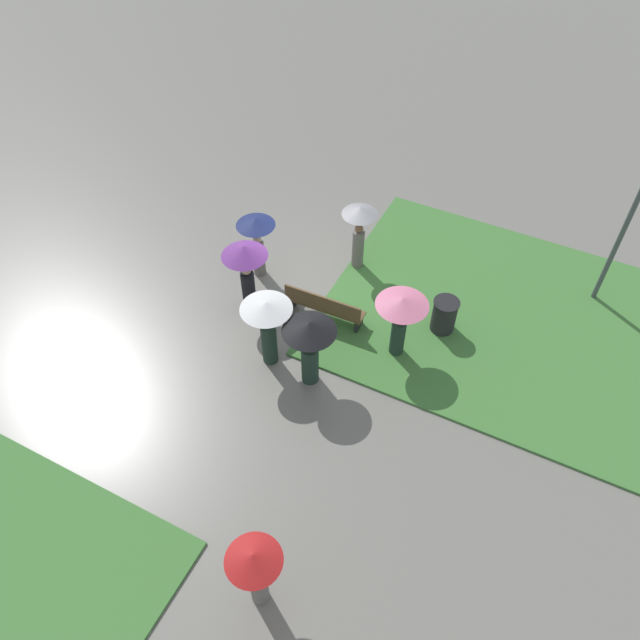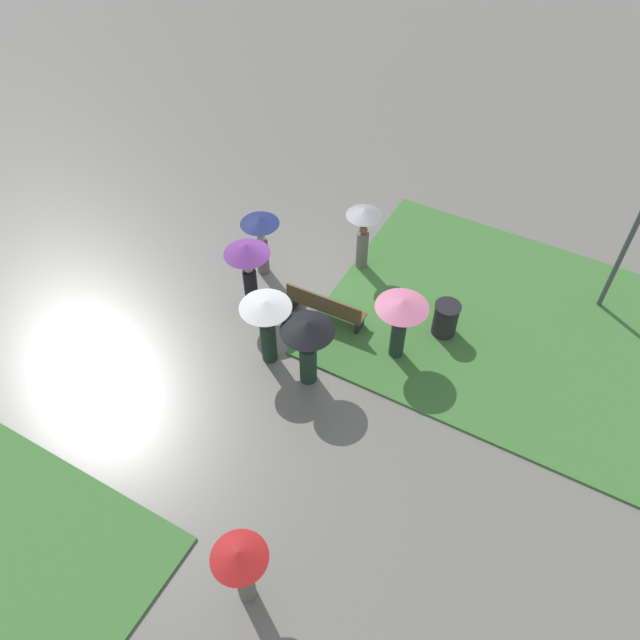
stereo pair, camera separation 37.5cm
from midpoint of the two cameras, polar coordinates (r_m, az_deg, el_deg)
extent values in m
plane|color=slate|center=(16.12, -0.90, 3.29)|extent=(90.00, 90.00, 0.00)
cube|color=#427A38|center=(15.80, 18.01, -0.69)|extent=(9.72, 6.76, 0.06)
cube|color=brown|center=(14.98, -0.23, 1.30)|extent=(1.97, 0.48, 0.05)
cube|color=brown|center=(14.69, -0.53, 1.52)|extent=(1.96, 0.11, 0.45)
cube|color=#232326|center=(14.91, 2.84, -0.34)|extent=(0.09, 0.38, 0.40)
cube|color=#232326|center=(15.43, -3.19, 1.72)|extent=(0.09, 0.38, 0.40)
cylinder|color=#474C51|center=(15.78, 25.41, 7.45)|extent=(0.12, 0.12, 4.40)
cylinder|color=#232326|center=(14.95, 10.56, 0.30)|extent=(0.57, 0.57, 0.92)
cylinder|color=black|center=(14.61, 10.81, 1.56)|extent=(0.62, 0.62, 0.03)
cylinder|color=#1E3328|center=(13.69, -1.71, -4.05)|extent=(0.42, 0.42, 1.04)
sphere|color=#997051|center=(13.20, -1.77, -2.34)|extent=(0.22, 0.22, 0.22)
cylinder|color=#4C4C4F|center=(12.98, -1.80, -1.52)|extent=(0.02, 0.02, 0.35)
cone|color=black|center=(12.75, -1.83, -0.64)|extent=(1.17, 1.17, 0.25)
cylinder|color=slate|center=(16.26, 2.82, 6.46)|extent=(0.42, 0.42, 1.16)
sphere|color=brown|center=(15.82, 2.91, 8.33)|extent=(0.21, 0.21, 0.21)
cylinder|color=#4C4C4F|center=(15.64, 2.95, 9.13)|extent=(0.02, 0.02, 0.35)
cone|color=gray|center=(15.47, 2.99, 9.94)|extent=(0.91, 0.91, 0.20)
cylinder|color=slate|center=(16.19, -6.28, 5.66)|extent=(0.40, 0.40, 1.03)
sphere|color=tan|center=(15.78, -6.46, 7.33)|extent=(0.21, 0.21, 0.21)
cylinder|color=#4C4C4F|center=(15.61, -6.55, 8.11)|extent=(0.02, 0.02, 0.35)
cone|color=navy|center=(15.44, -6.64, 8.89)|extent=(0.97, 0.97, 0.19)
cylinder|color=black|center=(15.27, -7.23, 2.67)|extent=(0.40, 0.40, 1.13)
sphere|color=tan|center=(14.81, -7.47, 4.52)|extent=(0.22, 0.22, 0.22)
cylinder|color=#4C4C4F|center=(14.62, -7.58, 5.35)|extent=(0.02, 0.02, 0.35)
cone|color=#703389|center=(14.41, -7.70, 6.27)|extent=(1.09, 1.09, 0.28)
cylinder|color=#1E3328|center=(14.26, 6.36, -1.60)|extent=(0.47, 0.47, 1.05)
sphere|color=beige|center=(13.80, 6.57, 0.09)|extent=(0.19, 0.19, 0.19)
cylinder|color=#4C4C4F|center=(13.60, 6.67, 0.87)|extent=(0.02, 0.02, 0.35)
cone|color=pink|center=(13.40, 6.77, 1.67)|extent=(1.17, 1.17, 0.20)
cylinder|color=#1E3328|center=(14.06, -5.42, -2.13)|extent=(0.50, 0.50, 1.14)
sphere|color=beige|center=(13.56, -5.62, -0.29)|extent=(0.20, 0.20, 0.20)
cylinder|color=#4C4C4F|center=(13.36, -5.70, 0.50)|extent=(0.02, 0.02, 0.35)
cone|color=white|center=(13.16, -5.79, 1.29)|extent=(1.14, 1.14, 0.18)
cylinder|color=slate|center=(11.42, -6.64, -22.99)|extent=(0.44, 0.44, 1.04)
sphere|color=beige|center=(10.83, -6.94, -21.87)|extent=(0.20, 0.20, 0.20)
cylinder|color=#4C4C4F|center=(10.58, -7.09, -21.34)|extent=(0.02, 0.02, 0.35)
cone|color=red|center=(10.31, -7.24, -20.76)|extent=(0.94, 0.94, 0.22)
camera|label=1|loc=(0.19, -90.76, -0.83)|focal=35.00mm
camera|label=2|loc=(0.19, 89.24, 0.83)|focal=35.00mm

